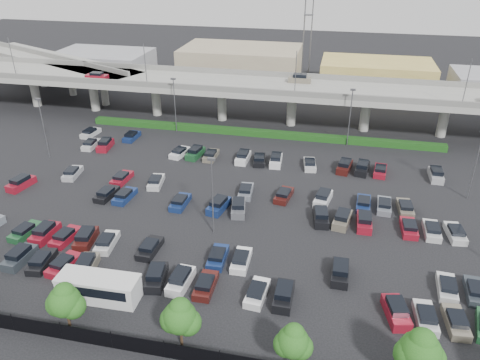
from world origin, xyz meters
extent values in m
plane|color=black|center=(0.00, 0.00, 0.00)|extent=(280.00, 280.00, 0.00)
cube|color=gray|center=(0.00, 32.00, 7.25)|extent=(150.00, 13.00, 1.10)
cube|color=slate|center=(0.00, 25.75, 8.30)|extent=(150.00, 0.50, 1.00)
cube|color=slate|center=(0.00, 38.25, 8.30)|extent=(150.00, 0.50, 1.00)
cylinder|color=gray|center=(-51.00, 32.00, 3.35)|extent=(1.80, 1.80, 6.70)
cube|color=slate|center=(-51.00, 32.00, 6.50)|extent=(2.60, 9.75, 0.50)
cylinder|color=gray|center=(-37.00, 32.00, 3.35)|extent=(1.80, 1.80, 6.70)
cube|color=slate|center=(-37.00, 32.00, 6.50)|extent=(2.60, 9.75, 0.50)
cylinder|color=gray|center=(-23.00, 32.00, 3.35)|extent=(1.80, 1.80, 6.70)
cube|color=slate|center=(-23.00, 32.00, 6.50)|extent=(2.60, 9.75, 0.50)
cylinder|color=gray|center=(-9.00, 32.00, 3.35)|extent=(1.80, 1.80, 6.70)
cube|color=slate|center=(-9.00, 32.00, 6.50)|extent=(2.60, 9.75, 0.50)
cylinder|color=gray|center=(5.00, 32.00, 3.35)|extent=(1.80, 1.80, 6.70)
cube|color=slate|center=(5.00, 32.00, 6.50)|extent=(2.60, 9.75, 0.50)
cylinder|color=gray|center=(19.00, 32.00, 3.35)|extent=(1.80, 1.80, 6.70)
cube|color=slate|center=(19.00, 32.00, 6.50)|extent=(2.60, 9.75, 0.50)
cylinder|color=gray|center=(33.00, 32.00, 3.35)|extent=(1.80, 1.80, 6.70)
cube|color=slate|center=(33.00, 32.00, 6.50)|extent=(2.60, 9.75, 0.50)
cube|color=maroon|center=(-34.00, 29.00, 8.21)|extent=(4.40, 1.82, 0.82)
cube|color=black|center=(-34.00, 29.00, 8.84)|extent=(2.30, 1.60, 0.50)
cube|color=#6F6756|center=(6.00, 35.00, 8.32)|extent=(4.40, 1.82, 1.05)
cube|color=black|center=(6.00, 35.00, 9.14)|extent=(2.60, 1.60, 0.65)
cylinder|color=#55555A|center=(-50.00, 25.90, 11.80)|extent=(0.14, 0.14, 8.00)
cylinder|color=#55555A|center=(-22.00, 25.90, 11.80)|extent=(0.14, 0.14, 8.00)
cylinder|color=#55555A|center=(6.00, 25.90, 11.80)|extent=(0.14, 0.14, 8.00)
cylinder|color=#55555A|center=(34.00, 25.90, 11.80)|extent=(0.14, 0.14, 8.00)
cube|color=gray|center=(-52.00, 43.00, 7.25)|extent=(50.93, 30.13, 1.10)
cube|color=slate|center=(-52.00, 43.00, 8.30)|extent=(47.34, 22.43, 1.00)
cylinder|color=gray|center=(-69.22, 51.03, 3.35)|extent=(1.60, 1.60, 6.70)
cylinder|color=gray|center=(-58.34, 45.96, 3.35)|extent=(1.60, 1.60, 6.70)
cylinder|color=gray|center=(-47.47, 40.89, 3.35)|extent=(1.60, 1.60, 6.70)
cylinder|color=gray|center=(-36.59, 35.82, 3.35)|extent=(1.60, 1.60, 6.70)
cube|color=#1A4012|center=(0.00, 25.00, 0.55)|extent=(66.00, 1.60, 1.10)
cube|color=black|center=(0.00, -28.00, 0.90)|extent=(70.00, 0.06, 1.80)
cylinder|color=black|center=(-14.00, -28.00, 1.00)|extent=(0.10, 0.10, 2.00)
cylinder|color=black|center=(-9.00, -28.00, 1.00)|extent=(0.10, 0.10, 2.00)
cylinder|color=black|center=(-4.00, -28.00, 1.00)|extent=(0.10, 0.10, 2.00)
cylinder|color=black|center=(1.00, -28.00, 1.00)|extent=(0.10, 0.10, 2.00)
cylinder|color=black|center=(6.00, -28.00, 1.00)|extent=(0.10, 0.10, 2.00)
cylinder|color=#332316|center=(-9.00, -26.67, 0.98)|extent=(0.26, 0.26, 1.96)
sphere|color=#1C5316|center=(-9.00, -26.67, 3.37)|extent=(3.04, 3.04, 3.04)
sphere|color=#1C5316|center=(-8.29, -26.57, 2.82)|extent=(2.39, 2.39, 2.39)
sphere|color=#1C5316|center=(-9.60, -26.75, 3.04)|extent=(2.39, 2.39, 2.39)
sphere|color=#1C5316|center=(-8.96, -26.55, 4.24)|extent=(2.06, 2.06, 2.06)
cylinder|color=#332316|center=(2.00, -26.39, 0.99)|extent=(0.26, 0.26, 1.97)
sphere|color=#1C5316|center=(2.00, -26.39, 3.39)|extent=(3.07, 3.07, 3.07)
sphere|color=#1C5316|center=(2.71, -26.29, 2.85)|extent=(2.41, 2.41, 2.41)
sphere|color=#1C5316|center=(1.40, -26.47, 3.07)|extent=(2.41, 2.41, 2.41)
sphere|color=#1C5316|center=(2.04, -26.27, 4.27)|extent=(2.08, 2.08, 2.08)
sphere|color=#1C5316|center=(12.00, -26.82, 3.09)|extent=(2.79, 2.79, 2.79)
sphere|color=#1C5316|center=(12.65, -26.72, 2.59)|extent=(2.19, 2.19, 2.19)
sphere|color=#1C5316|center=(11.45, -26.90, 2.79)|extent=(2.19, 2.19, 2.19)
sphere|color=#1C5316|center=(12.04, -26.70, 3.89)|extent=(1.89, 1.89, 1.89)
sphere|color=#1C5316|center=(22.00, -26.38, 3.80)|extent=(3.43, 3.43, 3.43)
sphere|color=#1C5316|center=(22.80, -26.28, 3.19)|extent=(2.70, 2.70, 2.70)
sphere|color=#1C5316|center=(21.33, -26.46, 3.43)|extent=(2.70, 2.70, 2.70)
sphere|color=#1C5316|center=(22.04, -26.26, 4.78)|extent=(2.33, 2.33, 2.33)
cube|color=silver|center=(-8.21, -22.12, 1.20)|extent=(8.28, 2.91, 2.40)
cube|color=black|center=(-8.21, -22.12, 1.77)|extent=(7.14, 2.96, 1.09)
cube|color=silver|center=(-8.21, -22.12, 2.54)|extent=(8.40, 3.03, 0.29)
cube|color=#2F353C|center=(-20.00, -18.50, 0.53)|extent=(2.05, 4.49, 1.05)
cube|color=black|center=(-20.00, -18.50, 1.34)|extent=(1.74, 2.68, 0.65)
cube|color=black|center=(-17.25, -18.50, 0.41)|extent=(2.33, 4.59, 0.82)
cube|color=black|center=(-17.25, -18.70, 1.04)|extent=(1.87, 2.48, 0.50)
cube|color=maroon|center=(-14.50, -18.50, 0.41)|extent=(2.46, 4.62, 0.82)
cube|color=black|center=(-14.50, -18.70, 1.04)|extent=(1.93, 2.51, 0.50)
cube|color=#6F6756|center=(-11.75, -18.50, 0.53)|extent=(2.57, 4.65, 1.05)
cube|color=black|center=(-11.75, -18.50, 1.34)|extent=(2.03, 2.84, 0.65)
cube|color=black|center=(-3.50, -18.50, 0.53)|extent=(2.51, 4.64, 1.05)
cube|color=black|center=(-3.50, -18.50, 1.34)|extent=(2.00, 2.83, 0.65)
cube|color=white|center=(-0.75, -18.50, 0.53)|extent=(2.11, 4.51, 1.05)
cube|color=black|center=(-0.75, -18.50, 1.34)|extent=(1.77, 2.70, 0.65)
cube|color=#411411|center=(2.00, -18.50, 0.41)|extent=(1.86, 4.42, 0.82)
cube|color=black|center=(2.00, -18.70, 1.04)|extent=(1.62, 2.31, 0.50)
cube|color=white|center=(7.50, -18.50, 0.41)|extent=(2.19, 4.54, 0.82)
cube|color=black|center=(7.50, -18.70, 1.04)|extent=(1.79, 2.43, 0.50)
cube|color=black|center=(10.25, -18.50, 0.53)|extent=(1.86, 4.42, 1.05)
cube|color=black|center=(10.25, -18.50, 1.34)|extent=(1.62, 2.61, 0.65)
cube|color=maroon|center=(21.25, -18.50, 0.53)|extent=(2.74, 4.69, 1.05)
cube|color=black|center=(21.25, -18.50, 1.34)|extent=(2.13, 2.89, 0.65)
cube|color=silver|center=(24.00, -18.50, 0.41)|extent=(2.06, 4.49, 0.82)
cube|color=black|center=(24.00, -18.70, 1.04)|extent=(1.72, 2.38, 0.50)
cube|color=#6F6756|center=(26.75, -18.50, 0.41)|extent=(2.14, 4.52, 0.82)
cube|color=black|center=(26.75, -18.70, 1.04)|extent=(1.77, 2.41, 0.50)
cube|color=#1C512A|center=(-22.75, -13.50, 0.41)|extent=(2.39, 4.60, 0.82)
cube|color=black|center=(-22.75, -13.70, 1.04)|extent=(1.90, 2.49, 0.50)
cube|color=maroon|center=(-20.00, -13.50, 0.53)|extent=(1.91, 4.44, 1.05)
cube|color=black|center=(-20.00, -13.50, 1.34)|extent=(1.65, 2.63, 0.65)
cube|color=maroon|center=(-17.25, -13.50, 0.41)|extent=(2.25, 4.56, 0.82)
cube|color=black|center=(-17.25, -13.70, 1.04)|extent=(1.82, 2.45, 0.50)
cube|color=#411411|center=(-14.50, -13.50, 0.53)|extent=(2.49, 4.63, 1.05)
cube|color=black|center=(-14.50, -13.50, 1.34)|extent=(1.99, 2.82, 0.65)
cube|color=silver|center=(-11.75, -13.50, 0.41)|extent=(2.28, 4.57, 0.82)
cube|color=black|center=(-11.75, -13.70, 1.04)|extent=(1.84, 2.46, 0.50)
cube|color=black|center=(-6.25, -13.50, 0.41)|extent=(1.97, 4.46, 0.82)
cube|color=black|center=(-6.25, -13.70, 1.04)|extent=(1.68, 2.35, 0.50)
cube|color=navy|center=(2.00, -13.50, 0.41)|extent=(1.95, 4.45, 0.82)
cube|color=black|center=(2.00, -13.70, 1.04)|extent=(1.67, 2.35, 0.50)
cube|color=white|center=(4.75, -13.50, 0.41)|extent=(1.89, 4.43, 0.82)
cube|color=black|center=(4.75, -13.70, 1.04)|extent=(1.64, 2.33, 0.50)
cube|color=black|center=(15.75, -13.50, 0.53)|extent=(1.88, 4.42, 1.05)
cube|color=black|center=(15.75, -13.50, 1.34)|extent=(1.64, 2.62, 0.65)
cube|color=silver|center=(26.75, -13.50, 0.41)|extent=(2.07, 4.50, 0.82)
cube|color=black|center=(26.75, -13.70, 1.04)|extent=(1.73, 2.39, 0.50)
cube|color=#2F353C|center=(29.50, -13.50, 0.41)|extent=(2.04, 4.49, 0.82)
cube|color=black|center=(29.50, -13.70, 1.04)|extent=(1.72, 2.38, 0.50)
cube|color=maroon|center=(-31.00, -2.50, 0.53)|extent=(2.55, 4.65, 1.05)
cube|color=black|center=(-31.00, -2.50, 1.34)|extent=(2.03, 2.84, 0.65)
cube|color=black|center=(-17.25, -2.50, 0.41)|extent=(2.24, 4.56, 0.82)
cube|color=black|center=(-17.25, -2.70, 1.04)|extent=(1.82, 2.45, 0.50)
cube|color=navy|center=(-14.50, -2.50, 0.41)|extent=(2.14, 4.52, 0.82)
cube|color=black|center=(-14.50, -2.70, 1.04)|extent=(1.76, 2.41, 0.50)
cube|color=navy|center=(-6.25, -2.50, 0.41)|extent=(1.95, 4.45, 0.82)
cube|color=black|center=(-6.25, -2.70, 1.04)|extent=(1.67, 2.35, 0.50)
cube|color=navy|center=(-0.75, -2.50, 0.53)|extent=(2.65, 4.67, 1.05)
cube|color=black|center=(-0.75, -2.50, 1.34)|extent=(2.08, 2.86, 0.65)
cube|color=#56575E|center=(2.00, -2.50, 0.53)|extent=(2.57, 4.65, 1.05)
cube|color=black|center=(2.00, -2.50, 1.34)|extent=(2.03, 2.84, 0.65)
cube|color=black|center=(13.00, -2.50, 0.53)|extent=(2.38, 4.60, 1.05)
cube|color=black|center=(13.00, -2.50, 1.34)|extent=(1.93, 2.79, 0.65)
cube|color=#6F6756|center=(15.75, -2.50, 0.53)|extent=(2.60, 4.66, 1.05)
cube|color=black|center=(15.75, -2.50, 1.34)|extent=(2.05, 2.85, 0.65)
cube|color=maroon|center=(18.50, -2.50, 0.53)|extent=(1.86, 4.42, 1.05)
cube|color=black|center=(18.50, -2.50, 1.34)|extent=(1.63, 2.61, 0.65)
cube|color=maroon|center=(24.00, -2.50, 0.41)|extent=(1.95, 4.45, 0.82)
cube|color=black|center=(24.00, -2.70, 1.04)|extent=(1.67, 2.35, 0.50)
cube|color=silver|center=(26.75, -2.50, 0.41)|extent=(1.83, 4.40, 0.82)
cube|color=black|center=(26.75, -2.70, 1.04)|extent=(1.61, 2.30, 0.50)
cube|color=silver|center=(29.50, -2.50, 0.41)|extent=(2.27, 4.57, 0.82)
cube|color=black|center=(29.50, -2.70, 1.04)|extent=(1.83, 2.46, 0.50)
cube|color=#A6A7AB|center=(-25.50, 2.50, 0.41)|extent=(2.37, 4.60, 0.82)
cube|color=black|center=(-25.50, 2.30, 1.04)|extent=(1.89, 2.49, 0.50)
cube|color=maroon|center=(-17.25, 2.50, 0.41)|extent=(2.07, 4.50, 0.82)
cube|color=black|center=(-17.25, 2.30, 1.04)|extent=(1.73, 2.39, 0.50)
cube|color=silver|center=(-11.75, 2.50, 0.41)|extent=(2.45, 4.62, 0.82)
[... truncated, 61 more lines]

